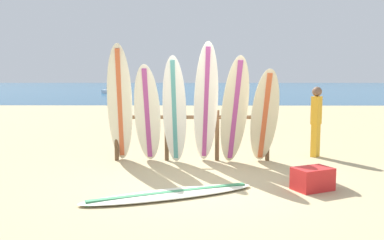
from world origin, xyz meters
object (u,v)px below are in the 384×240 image
surfboard_rack (192,129)px  surfboard_leaning_right (264,117)px  surfboard_leaning_far_left (120,104)px  surfboard_leaning_left (147,114)px  surfboard_leaning_center_left (174,111)px  surfboard_lying_on_sand (170,194)px  surfboard_leaning_center (206,104)px  beachgoer_standing (316,118)px  surfboard_leaning_center_right (235,111)px  small_boat_offshore (111,91)px  cooler_box (313,179)px

surfboard_rack → surfboard_leaning_right: surfboard_leaning_right is taller
surfboard_leaning_far_left → surfboard_leaning_left: size_ratio=1.20×
surfboard_leaning_far_left → surfboard_leaning_right: size_ratio=1.25×
surfboard_leaning_center_left → surfboard_lying_on_sand: bearing=-88.7°
surfboard_leaning_center → surfboard_lying_on_sand: (-0.59, -2.22, -1.21)m
surfboard_leaning_center_left → beachgoer_standing: 3.24m
surfboard_rack → surfboard_leaning_center_right: surfboard_leaning_center_right is taller
surfboard_leaning_far_left → surfboard_leaning_right: 2.98m
surfboard_leaning_right → small_boat_offshore: surfboard_leaning_right is taller
surfboard_leaning_far_left → surfboard_lying_on_sand: bearing=-63.2°
surfboard_leaning_left → surfboard_leaning_right: size_ratio=1.04×
surfboard_leaning_center_left → cooler_box: (2.31, -1.86, -0.93)m
surfboard_rack → surfboard_leaning_right: bearing=-16.8°
surfboard_leaning_center_left → surfboard_leaning_far_left: bearing=174.2°
surfboard_leaning_right → cooler_box: 2.02m
surfboard_leaning_center_left → surfboard_leaning_right: bearing=-2.5°
surfboard_leaning_left → surfboard_leaning_center: surfboard_leaning_center is taller
surfboard_leaning_left → surfboard_leaning_center_right: size_ratio=0.93×
surfboard_rack → surfboard_lying_on_sand: size_ratio=1.22×
surfboard_leaning_center_left → surfboard_leaning_center_right: surfboard_leaning_center_left is taller
surfboard_leaning_center → surfboard_leaning_right: (1.18, -0.06, -0.26)m
surfboard_leaning_center_right → small_boat_offshore: bearing=105.9°
surfboard_leaning_left → surfboard_leaning_center_right: surfboard_leaning_center_right is taller
surfboard_rack → cooler_box: (1.95, -2.23, -0.51)m
surfboard_leaning_far_left → beachgoer_standing: bearing=9.1°
surfboard_leaning_center_right → surfboard_lying_on_sand: surfboard_leaning_center_right is taller
beachgoer_standing → small_boat_offshore: 34.92m
surfboard_leaning_far_left → surfboard_leaning_center: surfboard_leaning_center is taller
small_boat_offshore → surfboard_lying_on_sand: bearing=-76.7°
surfboard_leaning_center → small_boat_offshore: size_ratio=1.12×
surfboard_leaning_center → surfboard_leaning_right: 1.21m
surfboard_leaning_center_left → surfboard_lying_on_sand: size_ratio=0.81×
surfboard_rack → beachgoer_standing: bearing=8.9°
surfboard_leaning_center → small_boat_offshore: 34.98m
cooler_box → small_boat_offshore: bearing=81.5°
surfboard_leaning_left → small_boat_offshore: size_ratio=0.93×
surfboard_leaning_center_right → surfboard_leaning_right: size_ratio=1.13×
surfboard_leaning_center_left → cooler_box: surfboard_leaning_center_left is taller
small_boat_offshore → cooler_box: size_ratio=3.68×
surfboard_leaning_far_left → surfboard_leaning_left: 0.60m
surfboard_leaning_far_left → surfboard_rack: bearing=9.6°
surfboard_lying_on_sand → beachgoer_standing: (3.08, 3.03, 0.83)m
cooler_box → surfboard_leaning_left: bearing=120.3°
surfboard_leaning_left → cooler_box: bearing=-34.5°
surfboard_rack → small_boat_offshore: surfboard_rack is taller
surfboard_leaning_far_left → surfboard_leaning_right: surfboard_leaning_far_left is taller
surfboard_rack → beachgoer_standing: (2.78, 0.43, 0.17)m
surfboard_leaning_center_left → small_boat_offshore: size_ratio=1.01×
surfboard_leaning_center_left → cooler_box: size_ratio=3.71×
beachgoer_standing → surfboard_rack: bearing=-171.1°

